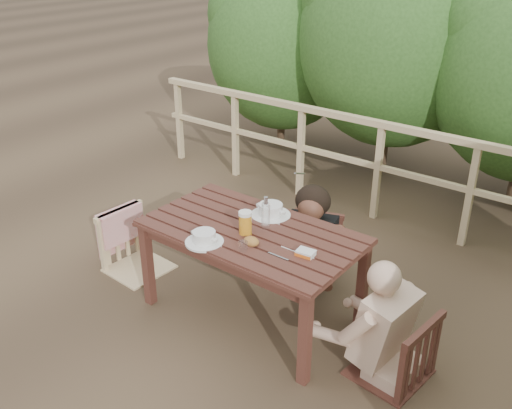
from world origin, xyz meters
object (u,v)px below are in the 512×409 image
Objects in this scene: chair_left at (134,220)px; diner_right at (404,292)px; beer_glass at (245,224)px; butter_tub at (306,254)px; woman at (317,201)px; soup_near at (204,237)px; soup_far at (271,210)px; bread_roll at (251,241)px; chair_far at (315,224)px; tumbler at (243,247)px; chair_right at (396,316)px; table at (252,273)px; bottle at (266,214)px.

chair_left is 0.73× the size of diner_right.
butter_tub is (0.50, 0.01, -0.06)m from beer_glass.
soup_near is at bearing 61.71° from woman.
bread_roll is at bearing -70.40° from soup_far.
chair_far reaches higher than bread_roll.
tumbler is (-1.01, -0.29, 0.09)m from diner_right.
woman is at bearing -119.53° from chair_right.
butter_tub is (1.64, 0.04, 0.26)m from chair_left.
soup_far is 0.55m from tumbler.
table is 0.44m from bread_roll.
soup_near is 1.03× the size of bottle.
diner_right is 1.06m from tumbler.
bottle is at bearing -106.58° from chair_far.
chair_right is 1.35m from soup_near.
table is 1.77× the size of chair_far.
beer_glass is (-0.03, -0.88, 0.37)m from chair_far.
bread_roll is at bearing 75.99° from woman.
woman is at bearing 87.86° from table.
chair_far is 1.02m from bread_roll.
woman reaches higher than bottle.
chair_far reaches higher than tumbler.
diner_right is 1.35m from soup_near.
bottle is (-0.06, 0.24, 0.10)m from bread_roll.
bottle is 3.41× the size of tumbler.
table is 1.17× the size of diner_right.
beer_glass is 2.40× the size of tumbler.
soup_near is at bearing -120.13° from beer_glass.
chair_far reaches higher than soup_near.
soup_near is (-1.26, -0.37, 0.29)m from chair_right.
bottle is at bearing 94.52° from diner_right.
bread_roll reaches higher than table.
woman is 4.29× the size of soup_far.
beer_glass reaches higher than soup_far.
soup_near reaches higher than butter_tub.
soup_far is (1.12, 0.37, 0.28)m from chair_left.
chair_left is at bearing 175.09° from butter_tub.
chair_right is at bearing 16.20° from soup_near.
table is at bearing -84.00° from soup_far.
chair_right is 1.11m from bottle.
beer_glass is at bearing -77.87° from chair_right.
soup_near reaches higher than bread_roll.
soup_far reaches higher than butter_tub.
beer_glass is at bearing 101.98° from diner_right.
butter_tub is at bearing -18.12° from bottle.
bottle is 0.35m from tumbler.
table is 1.20× the size of woman.
woman is at bearing 111.25° from butter_tub.
diner_right is 0.66m from butter_tub.
table is at bearing -81.49° from chair_left.
beer_glass is at bearing -111.38° from chair_far.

